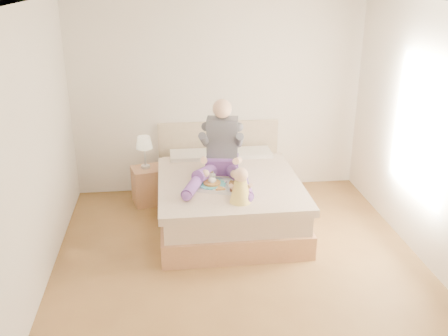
{
  "coord_description": "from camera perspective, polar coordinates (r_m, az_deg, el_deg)",
  "views": [
    {
      "loc": [
        -0.72,
        -4.61,
        2.97
      ],
      "look_at": [
        -0.06,
        0.91,
        0.76
      ],
      "focal_mm": 40.0,
      "sensor_mm": 36.0,
      "label": 1
    }
  ],
  "objects": [
    {
      "name": "lamp",
      "position": [
        6.66,
        -9.11,
        2.69
      ],
      "size": [
        0.21,
        0.21,
        0.44
      ],
      "color": "silver",
      "rests_on": "nightstand"
    },
    {
      "name": "room",
      "position": [
        4.91,
        2.89,
        4.32
      ],
      "size": [
        4.02,
        4.22,
        2.71
      ],
      "color": "brown",
      "rests_on": "ground"
    },
    {
      "name": "baby",
      "position": [
        5.41,
        1.91,
        -2.29
      ],
      "size": [
        0.26,
        0.36,
        0.4
      ],
      "rotation": [
        0.0,
        0.0,
        -0.06
      ],
      "color": "#FFDA50",
      "rests_on": "bed"
    },
    {
      "name": "bed",
      "position": [
        6.32,
        0.35,
        -3.15
      ],
      "size": [
        1.7,
        2.18,
        1.0
      ],
      "color": "#9F6E4A",
      "rests_on": "ground"
    },
    {
      "name": "nightstand",
      "position": [
        6.85,
        -8.61,
        -1.97
      ],
      "size": [
        0.48,
        0.45,
        0.5
      ],
      "rotation": [
        0.0,
        0.0,
        0.24
      ],
      "color": "#9F6E4A",
      "rests_on": "ground"
    },
    {
      "name": "tray",
      "position": [
        5.83,
        -0.37,
        -1.87
      ],
      "size": [
        0.62,
        0.56,
        0.15
      ],
      "rotation": [
        0.0,
        0.0,
        -0.36
      ],
      "color": "silver",
      "rests_on": "bed"
    },
    {
      "name": "adult",
      "position": [
        6.06,
        -0.3,
        1.57
      ],
      "size": [
        0.8,
        1.2,
        0.95
      ],
      "rotation": [
        0.0,
        0.0,
        -0.18
      ],
      "color": "#57317C",
      "rests_on": "bed"
    }
  ]
}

